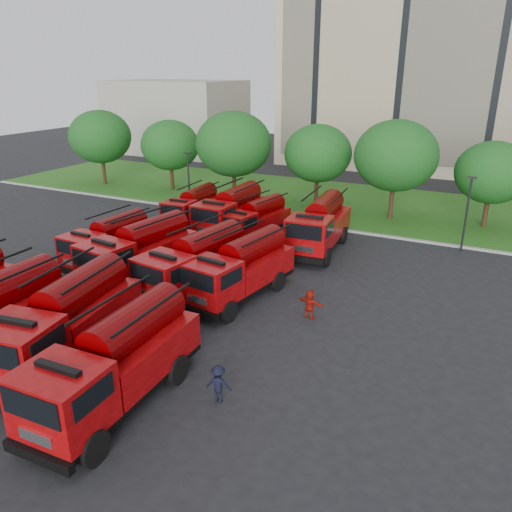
{
  "coord_description": "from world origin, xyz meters",
  "views": [
    {
      "loc": [
        13.84,
        -17.53,
        11.7
      ],
      "look_at": [
        2.1,
        5.82,
        1.8
      ],
      "focal_mm": 35.0,
      "sensor_mm": 36.0,
      "label": 1
    }
  ],
  "objects": [
    {
      "name": "curb",
      "position": [
        0.0,
        17.9,
        0.07
      ],
      "size": [
        70.0,
        0.3,
        0.14
      ],
      "primitive_type": "cube",
      "color": "gray",
      "rests_on": "ground"
    },
    {
      "name": "fire_truck_9",
      "position": [
        -3.82,
        13.55,
        1.71
      ],
      "size": [
        2.81,
        7.51,
        3.4
      ],
      "rotation": [
        0.0,
        0.0,
        -0.01
      ],
      "color": "black",
      "rests_on": "ground"
    },
    {
      "name": "fire_truck_5",
      "position": [
        -4.37,
        3.7,
        1.73
      ],
      "size": [
        3.54,
        7.83,
        3.44
      ],
      "rotation": [
        0.0,
        0.0,
        -0.13
      ],
      "color": "black",
      "rests_on": "ground"
    },
    {
      "name": "firefighter_4",
      "position": [
        -4.46,
        -0.56,
        0.0
      ],
      "size": [
        0.94,
        1.05,
        1.8
      ],
      "primitive_type": "imported",
      "rotation": [
        0.0,
        0.0,
        2.09
      ],
      "color": "black",
      "rests_on": "ground"
    },
    {
      "name": "tree_3",
      "position": [
        -1.0,
        24.0,
        4.68
      ],
      "size": [
        5.88,
        5.88,
        7.19
      ],
      "color": "#382314",
      "rests_on": "ground"
    },
    {
      "name": "fire_truck_2",
      "position": [
        -1.53,
        -4.56,
        1.81
      ],
      "size": [
        3.9,
        8.24,
        3.6
      ],
      "rotation": [
        0.0,
        0.0,
        0.15
      ],
      "color": "black",
      "rests_on": "ground"
    },
    {
      "name": "fire_truck_7",
      "position": [
        2.06,
        4.09,
        1.67
      ],
      "size": [
        3.52,
        7.57,
        3.32
      ],
      "rotation": [
        0.0,
        0.0,
        -0.14
      ],
      "color": "black",
      "rests_on": "ground"
    },
    {
      "name": "tree_5",
      "position": [
        13.0,
        23.5,
        4.35
      ],
      "size": [
        5.46,
        5.46,
        6.68
      ],
      "color": "#382314",
      "rests_on": "ground"
    },
    {
      "name": "fire_truck_6",
      "position": [
        -0.37,
        3.52,
        1.72
      ],
      "size": [
        3.52,
        7.76,
        3.41
      ],
      "rotation": [
        0.0,
        0.0,
        -0.13
      ],
      "color": "black",
      "rests_on": "ground"
    },
    {
      "name": "fire_truck_11",
      "position": [
        3.24,
        13.12,
        1.77
      ],
      "size": [
        3.32,
        7.91,
        3.52
      ],
      "rotation": [
        0.0,
        0.0,
        0.08
      ],
      "color": "black",
      "rests_on": "ground"
    },
    {
      "name": "lawn",
      "position": [
        0.0,
        26.0,
        0.06
      ],
      "size": [
        70.0,
        16.0,
        0.12
      ],
      "primitive_type": "cube",
      "color": "#205015",
      "rests_on": "ground"
    },
    {
      "name": "firefighter_3",
      "position": [
        5.62,
        -4.27,
        0.0
      ],
      "size": [
        1.07,
        0.72,
        1.52
      ],
      "primitive_type": "imported",
      "rotation": [
        0.0,
        0.0,
        3.38
      ],
      "color": "black",
      "rests_on": "ground"
    },
    {
      "name": "tree_1",
      "position": [
        -16.0,
        23.0,
        4.55
      ],
      "size": [
        5.71,
        5.71,
        6.98
      ],
      "color": "#382314",
      "rests_on": "ground"
    },
    {
      "name": "ground",
      "position": [
        0.0,
        0.0,
        0.0
      ],
      "size": [
        140.0,
        140.0,
        0.0
      ],
      "primitive_type": "plane",
      "color": "black",
      "rests_on": "ground"
    },
    {
      "name": "apartment_building",
      "position": [
        2.0,
        47.94,
        12.5
      ],
      "size": [
        30.0,
        14.18,
        25.0
      ],
      "color": "#BBAE8B",
      "rests_on": "ground"
    },
    {
      "name": "fire_truck_3",
      "position": [
        2.39,
        -5.98,
        1.77
      ],
      "size": [
        3.07,
        7.81,
        3.51
      ],
      "rotation": [
        0.0,
        0.0,
        0.04
      ],
      "color": "black",
      "rests_on": "ground"
    },
    {
      "name": "lamp_post_0",
      "position": [
        -10.0,
        17.2,
        2.9
      ],
      "size": [
        0.6,
        0.25,
        5.11
      ],
      "color": "black",
      "rests_on": "ground"
    },
    {
      "name": "fire_truck_8",
      "position": [
        -7.56,
        14.07,
        1.45
      ],
      "size": [
        2.64,
        6.46,
        2.88
      ],
      "rotation": [
        0.0,
        0.0,
        0.06
      ],
      "color": "black",
      "rests_on": "ground"
    },
    {
      "name": "lamp_post_1",
      "position": [
        12.0,
        17.2,
        2.9
      ],
      "size": [
        0.6,
        0.25,
        5.11
      ],
      "color": "black",
      "rests_on": "ground"
    },
    {
      "name": "firefighter_5",
      "position": [
        6.25,
        3.5,
        0.0
      ],
      "size": [
        1.48,
        0.87,
        1.5
      ],
      "primitive_type": "imported",
      "rotation": [
        0.0,
        0.0,
        2.94
      ],
      "color": "#9D160C",
      "rests_on": "ground"
    },
    {
      "name": "side_building",
      "position": [
        -30.0,
        44.0,
        5.0
      ],
      "size": [
        18.0,
        12.0,
        10.0
      ],
      "primitive_type": "cube",
      "color": "gray",
      "rests_on": "ground"
    },
    {
      "name": "fire_truck_10",
      "position": [
        -1.62,
        13.17,
        1.45
      ],
      "size": [
        3.15,
        6.61,
        2.89
      ],
      "rotation": [
        0.0,
        0.0,
        -0.16
      ],
      "color": "black",
      "rests_on": "ground"
    },
    {
      "name": "fire_truck_4",
      "position": [
        -7.74,
        4.82,
        1.49
      ],
      "size": [
        2.64,
        6.6,
        2.95
      ],
      "rotation": [
        0.0,
        0.0,
        -0.05
      ],
      "color": "black",
      "rests_on": "ground"
    },
    {
      "name": "firefighter_0",
      "position": [
        -0.05,
        -7.82,
        0.0
      ],
      "size": [
        0.6,
        0.44,
        1.6
      ],
      "primitive_type": "imported",
      "rotation": [
        0.0,
        0.0,
        -0.02
      ],
      "color": "#9D160C",
      "rests_on": "ground"
    },
    {
      "name": "firefighter_2",
      "position": [
        2.4,
        -4.73,
        0.0
      ],
      "size": [
        0.63,
        1.09,
        1.83
      ],
      "primitive_type": "imported",
      "rotation": [
        0.0,
        0.0,
        1.55
      ],
      "color": "#9D160C",
      "rests_on": "ground"
    },
    {
      "name": "tree_0",
      "position": [
        -24.0,
        22.0,
        5.02
      ],
      "size": [
        6.3,
        6.3,
        7.7
      ],
      "color": "#382314",
      "rests_on": "ground"
    },
    {
      "name": "tree_2",
      "position": [
        -8.0,
        21.5,
        5.35
      ],
      "size": [
        6.72,
        6.72,
        8.22
      ],
      "color": "#382314",
      "rests_on": "ground"
    },
    {
      "name": "tree_4",
      "position": [
        6.0,
        22.5,
        5.22
      ],
      "size": [
        6.55,
        6.55,
        8.01
      ],
      "color": "#382314",
      "rests_on": "ground"
    }
  ]
}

